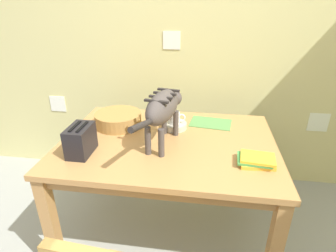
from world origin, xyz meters
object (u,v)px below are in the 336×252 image
object	(u,v)px
magazine	(211,123)
toaster	(81,140)
saucer_bowl	(174,126)
coffee_mug	(175,118)
cat	(163,108)
wicker_basket	(118,119)
book_stack	(256,160)
dining_table	(168,152)

from	to	relation	value
magazine	toaster	xyz separation A→B (m)	(-0.75, -0.54, 0.08)
saucer_bowl	coffee_mug	distance (m)	0.06
cat	wicker_basket	size ratio (longest dim) A/B	2.20
magazine	book_stack	size ratio (longest dim) A/B	1.39
coffee_mug	saucer_bowl	bearing A→B (deg)	180.00
dining_table	book_stack	distance (m)	0.57
magazine	dining_table	bearing A→B (deg)	-124.30
toaster	wicker_basket	bearing A→B (deg)	77.05
saucer_bowl	cat	bearing A→B (deg)	-99.97
saucer_bowl	book_stack	distance (m)	0.64
book_stack	coffee_mug	bearing A→B (deg)	141.69
magazine	wicker_basket	size ratio (longest dim) A/B	0.89
wicker_basket	saucer_bowl	bearing A→B (deg)	1.44
book_stack	wicker_basket	size ratio (longest dim) A/B	0.64
dining_table	wicker_basket	size ratio (longest dim) A/B	4.16
saucer_bowl	book_stack	size ratio (longest dim) A/B	0.84
saucer_bowl	toaster	xyz separation A→B (m)	(-0.49, -0.42, 0.07)
saucer_bowl	coffee_mug	xyz separation A→B (m)	(0.00, 0.00, 0.06)
dining_table	saucer_bowl	distance (m)	0.21
cat	wicker_basket	distance (m)	0.46
dining_table	wicker_basket	xyz separation A→B (m)	(-0.38, 0.17, 0.13)
dining_table	cat	bearing A→B (deg)	-120.68
wicker_basket	toaster	distance (m)	0.42
dining_table	coffee_mug	world-z (taller)	coffee_mug
dining_table	coffee_mug	bearing A→B (deg)	83.69
coffee_mug	wicker_basket	distance (m)	0.40
book_stack	dining_table	bearing A→B (deg)	157.96
saucer_bowl	magazine	xyz separation A→B (m)	(0.25, 0.12, -0.02)
cat	book_stack	xyz separation A→B (m)	(0.54, -0.17, -0.21)
book_stack	wicker_basket	xyz separation A→B (m)	(-0.90, 0.38, 0.02)
cat	toaster	distance (m)	0.52
dining_table	wicker_basket	world-z (taller)	wicker_basket
coffee_mug	magazine	xyz separation A→B (m)	(0.25, 0.12, -0.08)
magazine	toaster	size ratio (longest dim) A/B	1.45
cat	toaster	bearing A→B (deg)	-146.66
dining_table	toaster	distance (m)	0.56
book_stack	magazine	bearing A→B (deg)	115.87
saucer_bowl	magazine	distance (m)	0.28
cat	toaster	size ratio (longest dim) A/B	3.60
coffee_mug	wicker_basket	world-z (taller)	coffee_mug
toaster	cat	bearing A→B (deg)	23.37
coffee_mug	book_stack	xyz separation A→B (m)	(0.50, -0.39, -0.06)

